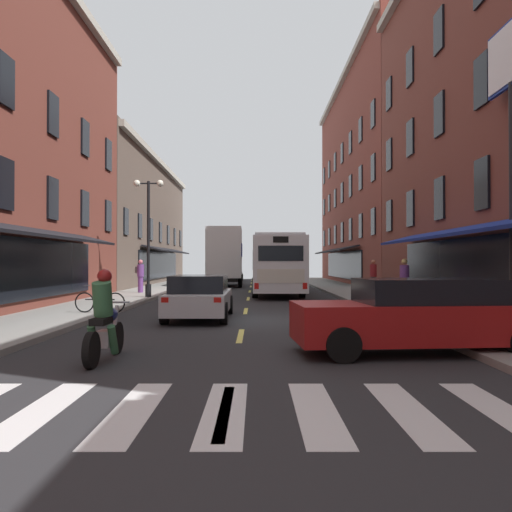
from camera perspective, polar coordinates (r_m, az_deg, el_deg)
ground_plane at (r=16.53m, az=-1.30°, el=-7.02°), size 34.80×80.00×0.10m
lane_centre_dashes at (r=16.28m, az=-1.32°, el=-6.93°), size 0.14×73.90×0.01m
crosswalk_near at (r=6.68m, az=-3.35°, el=-16.12°), size 7.10×2.80×0.01m
sidewalk_left at (r=17.67m, az=-20.92°, el=-6.18°), size 3.00×80.00×0.14m
sidewalk_right at (r=17.41m, az=18.62°, el=-6.27°), size 3.00×80.00×0.14m
billboard_sign at (r=15.97m, az=25.69°, el=15.42°), size 0.40×2.64×7.98m
transit_bus at (r=30.44m, az=2.14°, el=-0.87°), size 2.66×12.47×3.17m
box_truck at (r=39.06m, az=-3.29°, el=-0.13°), size 2.58×7.38×4.21m
sedan_near at (r=16.85m, az=-6.03°, el=-4.36°), size 1.92×4.46×1.37m
sedan_mid at (r=50.28m, az=-2.55°, el=-1.85°), size 1.96×4.80×1.44m
sedan_far at (r=10.96m, az=17.07°, el=-6.08°), size 4.92×2.26×1.46m
motorcycle_rider at (r=10.06m, az=-15.87°, el=-6.77°), size 0.62×2.07×1.66m
bicycle_near at (r=18.09m, az=-16.32°, el=-4.69°), size 1.71×0.48×0.91m
pedestrian_near at (r=29.54m, az=-12.24°, el=-2.00°), size 0.51×0.48×1.77m
pedestrian_mid at (r=21.66m, az=15.59°, el=-2.54°), size 0.36×0.36×1.78m
pedestrian_far at (r=29.16m, az=12.43°, el=-2.07°), size 0.36×0.36×1.77m
street_lamp_twin at (r=25.71m, az=-11.41°, el=2.51°), size 1.42×0.32×5.53m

